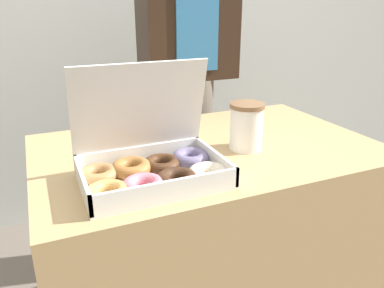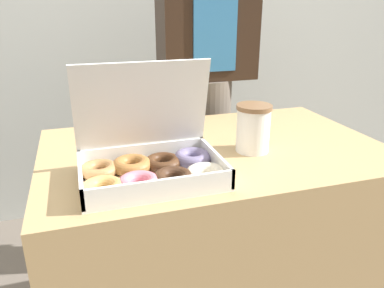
% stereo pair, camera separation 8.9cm
% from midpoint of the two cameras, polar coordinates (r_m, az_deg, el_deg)
% --- Properties ---
extents(table, '(0.98, 0.62, 0.75)m').
position_cam_midpoint_polar(table, '(1.28, 0.11, -16.25)').
color(table, tan).
rests_on(table, ground_plane).
extents(donut_box, '(0.36, 0.23, 0.27)m').
position_cam_midpoint_polar(donut_box, '(0.88, -8.92, -3.36)').
color(donut_box, white).
rests_on(donut_box, table).
extents(coffee_cup, '(0.10, 0.10, 0.13)m').
position_cam_midpoint_polar(coffee_cup, '(1.06, 5.90, 2.69)').
color(coffee_cup, white).
rests_on(coffee_cup, table).
extents(person_customer, '(0.38, 0.21, 1.60)m').
position_cam_midpoint_polar(person_customer, '(1.57, -2.23, 10.96)').
color(person_customer, '#665B51').
rests_on(person_customer, ground_plane).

